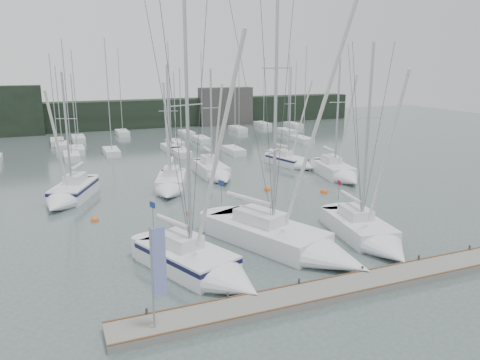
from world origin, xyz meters
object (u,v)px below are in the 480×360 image
Objects in this scene: sailboat_near_center at (298,245)px; buoy_d at (324,193)px; sailboat_mid_c at (215,173)px; sailboat_mid_e at (339,173)px; buoy_c at (95,221)px; sailboat_mid_d at (294,162)px; sailboat_near_right at (372,237)px; buoy_a at (189,213)px; sailboat_mid_b at (170,186)px; buoy_b at (267,190)px; sailboat_near_left at (205,267)px; dock_banner at (157,268)px; sailboat_mid_a at (68,195)px.

buoy_d is (9.20, 11.51, -0.63)m from sailboat_near_center.
sailboat_mid_e reaches higher than sailboat_mid_c.
sailboat_mid_d is at bearing 25.18° from buoy_c.
sailboat_near_right is 14.28m from buoy_a.
sailboat_mid_b is 9.27m from buoy_c.
sailboat_near_right reaches higher than buoy_d.
sailboat_near_right is 20.91× the size of buoy_b.
buoy_a is (-5.76, -10.12, -0.60)m from sailboat_mid_c.
sailboat_near_center is 28.97× the size of buoy_b.
buoy_a is 9.57m from buoy_b.
sailboat_mid_e is at bearing -91.52° from sailboat_mid_d.
buoy_b is 1.10× the size of buoy_c.
sailboat_mid_c is 22.05× the size of buoy_a.
sailboat_near_left reaches higher than dock_banner.
sailboat_near_left is 0.83× the size of sailboat_near_center.
sailboat_near_center is at bearing -58.41° from sailboat_mid_b.
buoy_b is 24.85m from dock_banner.
sailboat_near_center is 5.27m from sailboat_near_right.
dock_banner reaches higher than buoy_c.
buoy_d is at bearing 0.48° from buoy_c.
sailboat_mid_e reaches higher than sailboat_mid_d.
buoy_d is (3.96, 12.02, -0.54)m from sailboat_near_right.
sailboat_mid_b reaches higher than dock_banner.
sailboat_mid_e is (8.18, 15.86, 0.06)m from sailboat_near_right.
buoy_c is (-11.13, 11.34, -0.63)m from sailboat_near_center.
sailboat_mid_b is at bearing 22.58° from sailboat_mid_a.
buoy_d is (7.46, -8.96, -0.60)m from sailboat_mid_c.
sailboat_mid_c is (8.12, 21.46, -0.04)m from sailboat_near_left.
buoy_c is (-23.00, -10.81, -0.54)m from sailboat_mid_d.
sailboat_near_left is 29.47m from sailboat_mid_d.
dock_banner is at bearing -112.56° from sailboat_mid_c.
sailboat_mid_e is at bearing 17.38° from sailboat_near_left.
sailboat_near_left reaches higher than sailboat_mid_e.
buoy_b is at bearing 100.62° from sailboat_near_right.
sailboat_mid_b is at bearing 125.99° from sailboat_near_right.
buoy_b is (8.59, -2.80, -0.58)m from sailboat_mid_b.
buoy_b is (-7.15, -7.89, -0.54)m from sailboat_mid_d.
sailboat_mid_c is 12.76m from sailboat_mid_e.
sailboat_near_center is 17.50m from sailboat_mid_b.
sailboat_mid_d reaches higher than dock_banner.
sailboat_near_right is (5.24, -0.51, -0.08)m from sailboat_near_center.
sailboat_mid_c is 17.76× the size of buoy_b.
buoy_b is at bearing -163.55° from sailboat_mid_e.
sailboat_near_left is 18.22m from sailboat_mid_b.
sailboat_mid_d is (6.63, 22.66, -0.00)m from sailboat_near_right.
sailboat_mid_b reaches higher than buoy_c.
sailboat_mid_a is 14.83m from sailboat_mid_c.
sailboat_near_right is 16.25m from dock_banner.
sailboat_near_center reaches higher than sailboat_mid_b.
sailboat_mid_a is 8.86m from sailboat_mid_b.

